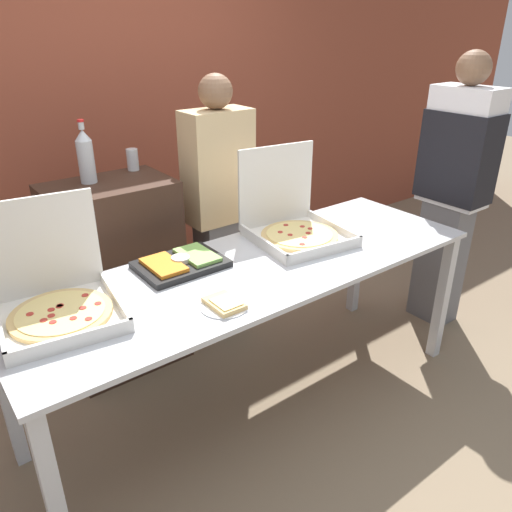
{
  "coord_description": "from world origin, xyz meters",
  "views": [
    {
      "loc": [
        -1.32,
        -1.73,
        1.91
      ],
      "look_at": [
        0.0,
        0.0,
        0.88
      ],
      "focal_mm": 35.0,
      "sensor_mm": 36.0,
      "label": 1
    }
  ],
  "objects_px": {
    "soda_bottle": "(86,156)",
    "veggie_tray": "(181,263)",
    "person_guest_plaid": "(219,209)",
    "paper_plate_front_right": "(224,304)",
    "pizza_box_near_right": "(56,297)",
    "person_server_vest": "(454,180)",
    "pizza_box_far_left": "(293,223)",
    "soda_can_silver": "(133,159)"
  },
  "relations": [
    {
      "from": "pizza_box_far_left",
      "to": "soda_bottle",
      "type": "bearing_deg",
      "value": 147.49
    },
    {
      "from": "paper_plate_front_right",
      "to": "veggie_tray",
      "type": "height_order",
      "value": "veggie_tray"
    },
    {
      "from": "pizza_box_far_left",
      "to": "person_server_vest",
      "type": "xyz_separation_m",
      "value": [
        1.16,
        -0.22,
        0.08
      ]
    },
    {
      "from": "person_guest_plaid",
      "to": "person_server_vest",
      "type": "distance_m",
      "value": 1.5
    },
    {
      "from": "pizza_box_near_right",
      "to": "paper_plate_front_right",
      "type": "distance_m",
      "value": 0.67
    },
    {
      "from": "veggie_tray",
      "to": "person_guest_plaid",
      "type": "height_order",
      "value": "person_guest_plaid"
    },
    {
      "from": "person_server_vest",
      "to": "pizza_box_near_right",
      "type": "bearing_deg",
      "value": 85.51
    },
    {
      "from": "pizza_box_far_left",
      "to": "person_guest_plaid",
      "type": "height_order",
      "value": "person_guest_plaid"
    },
    {
      "from": "paper_plate_front_right",
      "to": "veggie_tray",
      "type": "bearing_deg",
      "value": 84.44
    },
    {
      "from": "pizza_box_near_right",
      "to": "person_server_vest",
      "type": "bearing_deg",
      "value": 3.2
    },
    {
      "from": "paper_plate_front_right",
      "to": "soda_bottle",
      "type": "distance_m",
      "value": 1.18
    },
    {
      "from": "soda_bottle",
      "to": "person_guest_plaid",
      "type": "bearing_deg",
      "value": -11.95
    },
    {
      "from": "pizza_box_near_right",
      "to": "person_server_vest",
      "type": "height_order",
      "value": "person_server_vest"
    },
    {
      "from": "person_server_vest",
      "to": "person_guest_plaid",
      "type": "bearing_deg",
      "value": 58.89
    },
    {
      "from": "person_guest_plaid",
      "to": "person_server_vest",
      "type": "relative_size",
      "value": 0.94
    },
    {
      "from": "pizza_box_far_left",
      "to": "person_guest_plaid",
      "type": "relative_size",
      "value": 0.33
    },
    {
      "from": "pizza_box_near_right",
      "to": "person_guest_plaid",
      "type": "height_order",
      "value": "person_guest_plaid"
    },
    {
      "from": "pizza_box_near_right",
      "to": "paper_plate_front_right",
      "type": "xyz_separation_m",
      "value": [
        0.56,
        -0.36,
        -0.07
      ]
    },
    {
      "from": "veggie_tray",
      "to": "pizza_box_near_right",
      "type": "bearing_deg",
      "value": -173.03
    },
    {
      "from": "veggie_tray",
      "to": "soda_bottle",
      "type": "relative_size",
      "value": 1.23
    },
    {
      "from": "soda_can_silver",
      "to": "person_guest_plaid",
      "type": "xyz_separation_m",
      "value": [
        0.43,
        -0.24,
        -0.33
      ]
    },
    {
      "from": "pizza_box_near_right",
      "to": "veggie_tray",
      "type": "height_order",
      "value": "pizza_box_near_right"
    },
    {
      "from": "pizza_box_far_left",
      "to": "veggie_tray",
      "type": "xyz_separation_m",
      "value": [
        -0.68,
        0.04,
        -0.06
      ]
    },
    {
      "from": "soda_bottle",
      "to": "person_server_vest",
      "type": "height_order",
      "value": "person_server_vest"
    },
    {
      "from": "soda_can_silver",
      "to": "paper_plate_front_right",
      "type": "bearing_deg",
      "value": -98.32
    },
    {
      "from": "veggie_tray",
      "to": "person_guest_plaid",
      "type": "distance_m",
      "value": 0.75
    },
    {
      "from": "paper_plate_front_right",
      "to": "person_server_vest",
      "type": "bearing_deg",
      "value": 5.18
    },
    {
      "from": "person_guest_plaid",
      "to": "person_server_vest",
      "type": "xyz_separation_m",
      "value": [
        1.28,
        -0.77,
        0.14
      ]
    },
    {
      "from": "pizza_box_near_right",
      "to": "veggie_tray",
      "type": "xyz_separation_m",
      "value": [
        0.61,
        0.07,
        -0.06
      ]
    },
    {
      "from": "pizza_box_near_right",
      "to": "soda_bottle",
      "type": "xyz_separation_m",
      "value": [
        0.44,
        0.73,
        0.36
      ]
    },
    {
      "from": "soda_bottle",
      "to": "person_guest_plaid",
      "type": "height_order",
      "value": "person_guest_plaid"
    },
    {
      "from": "pizza_box_far_left",
      "to": "pizza_box_near_right",
      "type": "height_order",
      "value": "pizza_box_far_left"
    },
    {
      "from": "paper_plate_front_right",
      "to": "soda_bottle",
      "type": "bearing_deg",
      "value": 96.37
    },
    {
      "from": "paper_plate_front_right",
      "to": "person_server_vest",
      "type": "height_order",
      "value": "person_server_vest"
    },
    {
      "from": "soda_bottle",
      "to": "pizza_box_far_left",
      "type": "bearing_deg",
      "value": -39.82
    },
    {
      "from": "pizza_box_near_right",
      "to": "soda_can_silver",
      "type": "relative_size",
      "value": 4.22
    },
    {
      "from": "veggie_tray",
      "to": "person_server_vest",
      "type": "bearing_deg",
      "value": -8.24
    },
    {
      "from": "veggie_tray",
      "to": "person_server_vest",
      "type": "relative_size",
      "value": 0.23
    },
    {
      "from": "soda_bottle",
      "to": "soda_can_silver",
      "type": "bearing_deg",
      "value": 16.19
    },
    {
      "from": "paper_plate_front_right",
      "to": "soda_can_silver",
      "type": "distance_m",
      "value": 1.24
    },
    {
      "from": "pizza_box_far_left",
      "to": "person_server_vest",
      "type": "bearing_deg",
      "value": -3.49
    },
    {
      "from": "soda_bottle",
      "to": "veggie_tray",
      "type": "bearing_deg",
      "value": -75.96
    }
  ]
}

